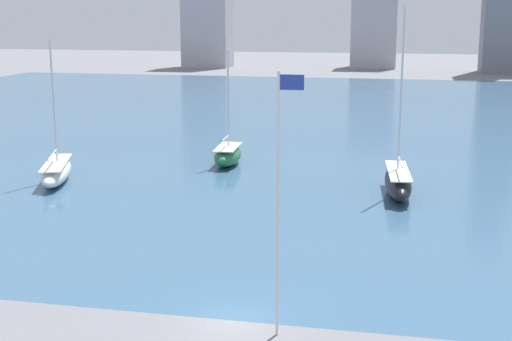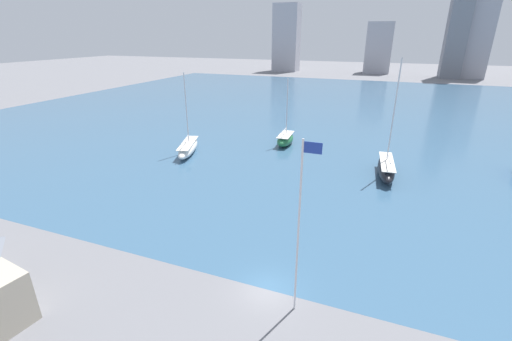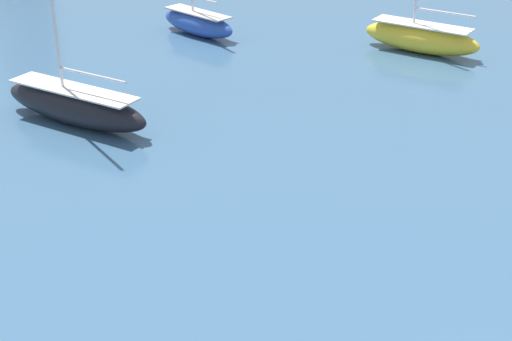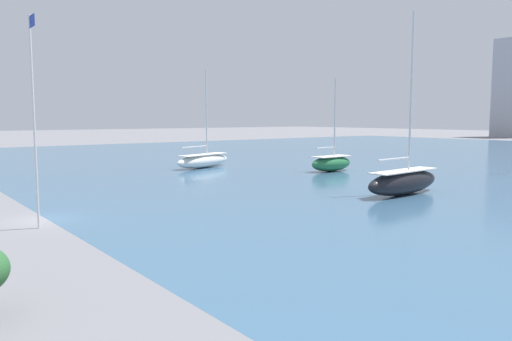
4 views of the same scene
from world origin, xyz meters
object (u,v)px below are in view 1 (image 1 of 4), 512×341
(sailboat_black, at_px, (398,181))
(sailboat_white, at_px, (56,171))
(sailboat_green, at_px, (228,155))
(flag_pole, at_px, (279,198))

(sailboat_black, bearing_deg, sailboat_white, 178.00)
(sailboat_white, bearing_deg, sailboat_green, 18.10)
(flag_pole, distance_m, sailboat_white, 38.41)
(sailboat_white, bearing_deg, sailboat_black, -16.35)
(flag_pole, bearing_deg, sailboat_white, 133.26)
(flag_pole, relative_size, sailboat_black, 0.81)
(sailboat_green, xyz_separation_m, sailboat_black, (17.45, -8.95, 0.13))
(sailboat_white, relative_size, sailboat_black, 0.82)
(sailboat_green, distance_m, sailboat_black, 19.62)
(flag_pole, height_order, sailboat_white, sailboat_white)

